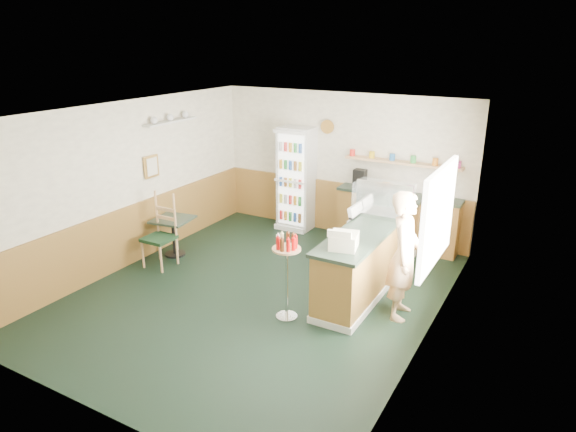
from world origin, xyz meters
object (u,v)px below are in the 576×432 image
Objects in this scene: cash_register at (344,241)px; cafe_chair at (162,228)px; drinks_fridge at (296,179)px; display_case at (384,200)px; condiment_stand at (287,263)px; shopkeeper at (404,256)px; cafe_table at (173,229)px.

cafe_chair is at bearing 164.80° from cash_register.
drinks_fridge is at bearing 66.89° from cafe_chair.
drinks_fridge is at bearing 151.04° from display_case.
drinks_fridge is 1.69× the size of condiment_stand.
cash_register reaches higher than condiment_stand.
condiment_stand is (-0.63, -0.41, -0.30)m from cash_register.
display_case is 0.50× the size of shopkeeper.
cafe_table is (-2.77, 0.89, -0.33)m from condiment_stand.
cash_register is (2.21, -2.74, 0.10)m from drinks_fridge.
condiment_stand is at bearing 114.26° from shopkeeper.
shopkeeper is 1.49× the size of condiment_stand.
shopkeeper is 1.57m from condiment_stand.
condiment_stand reaches higher than cafe_table.
cafe_chair reaches higher than cash_register.
display_case is at bearing 24.92° from shopkeeper.
display_case reaches higher than cafe_chair.
cafe_chair is at bearing -112.62° from drinks_fridge.
shopkeeper is (0.70, -1.11, -0.37)m from display_case.
drinks_fridge reaches higher than cafe_chair.
cash_register is 0.21× the size of shopkeeper.
display_case is 1.53m from cash_register.
drinks_fridge is 2.25× the size of display_case.
cash_register is 0.52× the size of cafe_table.
drinks_fridge reaches higher than shopkeeper.
cash_register is at bearing -90.00° from display_case.
display_case is at bearing 71.79° from condiment_stand.
condiment_stand is 2.72m from cafe_chair.
cash_register is 0.84m from shopkeeper.
cafe_chair is (-3.30, 0.11, -0.47)m from cash_register.
display_case is at bearing -28.96° from drinks_fridge.
display_case reaches higher than condiment_stand.
shopkeeper reaches higher than display_case.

